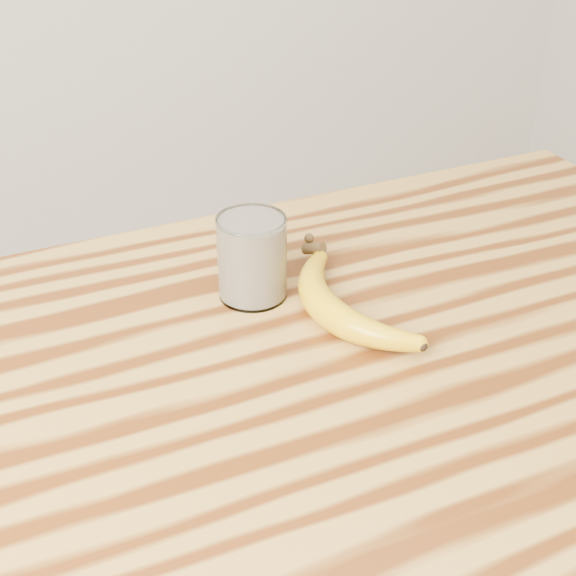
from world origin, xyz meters
name	(u,v)px	position (x,y,z in m)	size (l,w,h in m)	color
table	(349,443)	(0.00, 0.00, 0.77)	(1.20, 0.80, 0.90)	#A57632
smoothie_glass	(252,257)	(-0.05, 0.17, 0.95)	(0.09, 0.09, 0.11)	white
banana	(325,310)	(0.00, 0.07, 0.92)	(0.12, 0.33, 0.04)	gold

